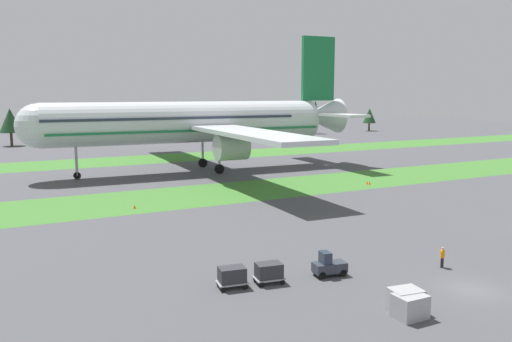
{
  "coord_description": "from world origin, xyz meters",
  "views": [
    {
      "loc": [
        -31.16,
        -25.22,
        14.34
      ],
      "look_at": [
        0.87,
        35.81,
        4.0
      ],
      "focal_mm": 36.94,
      "sensor_mm": 36.0,
      "label": 1
    }
  ],
  "objects_px": {
    "baggage_tug": "(329,266)",
    "cargo_dolly_lead": "(269,271)",
    "taxiway_marker_1": "(369,183)",
    "taxiway_marker_2": "(134,207)",
    "uld_container_0": "(406,301)",
    "airliner": "(196,122)",
    "taxiway_marker_0": "(367,183)",
    "uld_container_1": "(410,306)",
    "ground_crew_marshaller": "(442,256)",
    "cargo_dolly_second": "(232,276)"
  },
  "relations": [
    {
      "from": "airliner",
      "to": "taxiway_marker_2",
      "type": "relative_size",
      "value": 160.17
    },
    {
      "from": "uld_container_1",
      "to": "taxiway_marker_0",
      "type": "distance_m",
      "value": 50.09
    },
    {
      "from": "uld_container_0",
      "to": "taxiway_marker_0",
      "type": "relative_size",
      "value": 3.76
    },
    {
      "from": "uld_container_0",
      "to": "taxiway_marker_2",
      "type": "xyz_separation_m",
      "value": [
        -7.61,
        39.25,
        -0.56
      ]
    },
    {
      "from": "taxiway_marker_1",
      "to": "taxiway_marker_2",
      "type": "xyz_separation_m",
      "value": [
        -37.19,
        0.07,
        -0.03
      ]
    },
    {
      "from": "cargo_dolly_lead",
      "to": "ground_crew_marshaller",
      "type": "height_order",
      "value": "ground_crew_marshaller"
    },
    {
      "from": "cargo_dolly_lead",
      "to": "uld_container_1",
      "type": "bearing_deg",
      "value": 36.39
    },
    {
      "from": "taxiway_marker_0",
      "to": "baggage_tug",
      "type": "bearing_deg",
      "value": -133.44
    },
    {
      "from": "ground_crew_marshaller",
      "to": "uld_container_0",
      "type": "relative_size",
      "value": 0.87
    },
    {
      "from": "baggage_tug",
      "to": "cargo_dolly_lead",
      "type": "xyz_separation_m",
      "value": [
        -4.96,
        0.79,
        0.1
      ]
    },
    {
      "from": "baggage_tug",
      "to": "cargo_dolly_second",
      "type": "relative_size",
      "value": 1.15
    },
    {
      "from": "uld_container_0",
      "to": "taxiway_marker_0",
      "type": "bearing_deg",
      "value": 53.37
    },
    {
      "from": "cargo_dolly_lead",
      "to": "ground_crew_marshaller",
      "type": "relative_size",
      "value": 1.38
    },
    {
      "from": "uld_container_0",
      "to": "taxiway_marker_1",
      "type": "height_order",
      "value": "uld_container_0"
    },
    {
      "from": "uld_container_0",
      "to": "taxiway_marker_2",
      "type": "bearing_deg",
      "value": 100.98
    },
    {
      "from": "baggage_tug",
      "to": "ground_crew_marshaller",
      "type": "xyz_separation_m",
      "value": [
        9.45,
        -2.74,
        0.13
      ]
    },
    {
      "from": "uld_container_0",
      "to": "taxiway_marker_2",
      "type": "height_order",
      "value": "uld_container_0"
    },
    {
      "from": "cargo_dolly_second",
      "to": "uld_container_0",
      "type": "relative_size",
      "value": 1.2
    },
    {
      "from": "airliner",
      "to": "uld_container_0",
      "type": "distance_m",
      "value": 66.26
    },
    {
      "from": "ground_crew_marshaller",
      "to": "taxiway_marker_2",
      "type": "height_order",
      "value": "ground_crew_marshaller"
    },
    {
      "from": "cargo_dolly_second",
      "to": "baggage_tug",
      "type": "bearing_deg",
      "value": 90.0
    },
    {
      "from": "airliner",
      "to": "uld_container_1",
      "type": "xyz_separation_m",
      "value": [
        -11.12,
        -65.62,
        -8.27
      ]
    },
    {
      "from": "uld_container_0",
      "to": "uld_container_1",
      "type": "relative_size",
      "value": 1.0
    },
    {
      "from": "uld_container_1",
      "to": "taxiway_marker_1",
      "type": "xyz_separation_m",
      "value": [
        29.92,
        39.95,
        -0.5
      ]
    },
    {
      "from": "ground_crew_marshaller",
      "to": "cargo_dolly_second",
      "type": "bearing_deg",
      "value": -36.8
    },
    {
      "from": "airliner",
      "to": "cargo_dolly_lead",
      "type": "relative_size",
      "value": 31.12
    },
    {
      "from": "ground_crew_marshaller",
      "to": "uld_container_0",
      "type": "height_order",
      "value": "ground_crew_marshaller"
    },
    {
      "from": "ground_crew_marshaller",
      "to": "taxiway_marker_0",
      "type": "bearing_deg",
      "value": -144.59
    },
    {
      "from": "cargo_dolly_lead",
      "to": "taxiway_marker_1",
      "type": "height_order",
      "value": "cargo_dolly_lead"
    },
    {
      "from": "baggage_tug",
      "to": "taxiway_marker_0",
      "type": "distance_m",
      "value": 43.31
    },
    {
      "from": "airliner",
      "to": "taxiway_marker_0",
      "type": "distance_m",
      "value": 32.63
    },
    {
      "from": "cargo_dolly_lead",
      "to": "uld_container_0",
      "type": "height_order",
      "value": "uld_container_0"
    },
    {
      "from": "airliner",
      "to": "taxiway_marker_0",
      "type": "bearing_deg",
      "value": -141.06
    },
    {
      "from": "cargo_dolly_lead",
      "to": "uld_container_0",
      "type": "distance_m",
      "value": 10.36
    },
    {
      "from": "uld_container_1",
      "to": "taxiway_marker_1",
      "type": "relative_size",
      "value": 3.78
    },
    {
      "from": "cargo_dolly_second",
      "to": "uld_container_1",
      "type": "height_order",
      "value": "cargo_dolly_second"
    },
    {
      "from": "airliner",
      "to": "taxiway_marker_2",
      "type": "height_order",
      "value": "airliner"
    },
    {
      "from": "cargo_dolly_lead",
      "to": "taxiway_marker_0",
      "type": "distance_m",
      "value": 46.34
    },
    {
      "from": "cargo_dolly_lead",
      "to": "uld_container_0",
      "type": "bearing_deg",
      "value": 40.07
    },
    {
      "from": "cargo_dolly_second",
      "to": "taxiway_marker_0",
      "type": "distance_m",
      "value": 48.24
    },
    {
      "from": "ground_crew_marshaller",
      "to": "taxiway_marker_2",
      "type": "bearing_deg",
      "value": -87.65
    },
    {
      "from": "baggage_tug",
      "to": "cargo_dolly_second",
      "type": "bearing_deg",
      "value": -90.0
    },
    {
      "from": "uld_container_0",
      "to": "taxiway_marker_1",
      "type": "distance_m",
      "value": 49.09
    },
    {
      "from": "uld_container_1",
      "to": "uld_container_0",
      "type": "bearing_deg",
      "value": 65.25
    },
    {
      "from": "baggage_tug",
      "to": "taxiway_marker_1",
      "type": "height_order",
      "value": "baggage_tug"
    },
    {
      "from": "taxiway_marker_2",
      "to": "taxiway_marker_0",
      "type": "bearing_deg",
      "value": 0.43
    },
    {
      "from": "cargo_dolly_second",
      "to": "taxiway_marker_2",
      "type": "distance_m",
      "value": 29.94
    },
    {
      "from": "uld_container_1",
      "to": "taxiway_marker_1",
      "type": "bearing_deg",
      "value": 53.16
    },
    {
      "from": "ground_crew_marshaller",
      "to": "uld_container_0",
      "type": "bearing_deg",
      "value": 6.69
    },
    {
      "from": "cargo_dolly_second",
      "to": "uld_container_1",
      "type": "relative_size",
      "value": 1.2
    }
  ]
}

